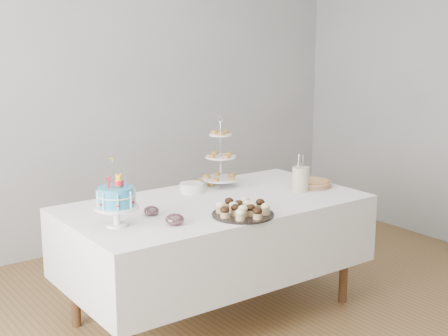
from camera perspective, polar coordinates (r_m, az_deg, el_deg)
floor at (r=4.04m, az=1.73°, el=-14.59°), size 5.00×5.00×0.00m
walls at (r=3.64m, az=1.87°, el=4.73°), size 5.04×4.04×2.70m
table at (r=4.06m, az=-0.83°, el=-6.18°), size 1.92×1.02×0.77m
birthday_cake at (r=3.52m, az=-9.80°, el=-3.63°), size 0.25×0.25×0.38m
cupcake_tray at (r=3.68m, az=1.74°, el=-3.75°), size 0.37×0.37×0.08m
pie at (r=4.41m, az=8.02°, el=-1.37°), size 0.28×0.28×0.04m
tiered_stand at (r=4.33m, az=-0.31°, el=0.99°), size 0.26×0.26×0.50m
plate_stack at (r=4.21m, az=-2.95°, el=-1.81°), size 0.16×0.16×0.06m
pastry_plate at (r=4.38m, az=-1.94°, el=-1.45°), size 0.25×0.25×0.04m
jam_bowl_a at (r=3.52m, az=-4.52°, el=-4.72°), size 0.11×0.11×0.06m
jam_bowl_b at (r=3.72m, az=-6.66°, el=-3.92°), size 0.09×0.09×0.06m
utensil_pitcher at (r=4.26m, az=7.02°, el=-0.92°), size 0.12×0.11×0.25m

